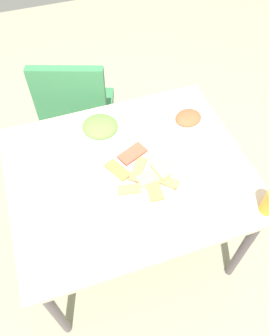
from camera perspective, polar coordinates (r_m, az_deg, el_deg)
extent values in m
plane|color=gray|center=(2.16, -0.67, -11.82)|extent=(6.00, 6.00, 0.00)
cube|color=beige|center=(1.54, -0.92, -0.71)|extent=(1.08, 0.89, 0.02)
cylinder|color=#4D4248|center=(1.69, -13.20, -22.65)|extent=(0.04, 0.04, 0.70)
cylinder|color=#4D4248|center=(1.84, 18.03, -12.68)|extent=(0.04, 0.04, 0.70)
cylinder|color=#4D4248|center=(2.05, -17.17, -1.82)|extent=(0.04, 0.04, 0.70)
cylinder|color=#4D4248|center=(2.17, 8.19, 4.86)|extent=(0.04, 0.04, 0.70)
cube|color=#347749|center=(2.26, -9.18, 9.31)|extent=(0.54, 0.54, 0.06)
cube|color=#347749|center=(1.95, -10.77, 10.86)|extent=(0.39, 0.18, 0.46)
cylinder|color=brown|center=(2.53, -3.78, 8.85)|extent=(0.03, 0.03, 0.37)
cylinder|color=brown|center=(2.58, -12.32, 8.73)|extent=(0.03, 0.03, 0.37)
cylinder|color=brown|center=(2.27, -4.25, 2.09)|extent=(0.03, 0.03, 0.37)
cylinder|color=brown|center=(2.34, -13.59, 2.11)|extent=(0.03, 0.03, 0.37)
cylinder|color=white|center=(1.51, 1.40, -0.88)|extent=(0.32, 0.32, 0.01)
cube|color=#DDCB76|center=(1.49, 4.47, -0.18)|extent=(0.08, 0.11, 0.02)
cube|color=#EEBD72|center=(1.48, 2.62, -1.67)|extent=(0.12, 0.07, 0.01)
cube|color=#B47B4F|center=(1.51, 0.65, -0.21)|extent=(0.12, 0.14, 0.01)
cube|color=#E7CF85|center=(1.55, 4.25, 1.61)|extent=(0.08, 0.12, 0.01)
cube|color=#B27F53|center=(1.45, -0.86, -3.63)|extent=(0.11, 0.07, 0.01)
cube|color=#BA8441|center=(1.51, -2.82, -0.36)|extent=(0.10, 0.14, 0.01)
cube|color=#DF543C|center=(1.55, -0.37, 2.47)|extent=(0.15, 0.11, 0.01)
cube|color=#B47A4A|center=(1.45, 3.36, -3.76)|extent=(0.07, 0.11, 0.01)
cube|color=tan|center=(1.48, 5.52, -2.27)|extent=(0.11, 0.10, 0.01)
cylinder|color=white|center=(1.69, -5.80, 6.50)|extent=(0.23, 0.23, 0.01)
ellipsoid|color=#689C42|center=(1.68, -5.86, 7.01)|extent=(0.22, 0.22, 0.06)
sphere|color=yellow|center=(1.67, -7.42, 6.80)|extent=(0.03, 0.03, 0.03)
cylinder|color=white|center=(1.75, 9.02, 8.01)|extent=(0.19, 0.19, 0.01)
ellipsoid|color=#D75734|center=(1.74, 9.09, 8.39)|extent=(0.17, 0.15, 0.04)
cylinder|color=silver|center=(1.65, 0.58, 8.11)|extent=(0.07, 0.07, 0.12)
cube|color=white|center=(1.42, 11.63, -8.72)|extent=(0.18, 0.18, 0.00)
cube|color=silver|center=(1.41, 11.98, -9.25)|extent=(0.16, 0.03, 0.00)
cube|color=silver|center=(1.42, 11.35, -8.05)|extent=(0.19, 0.05, 0.00)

